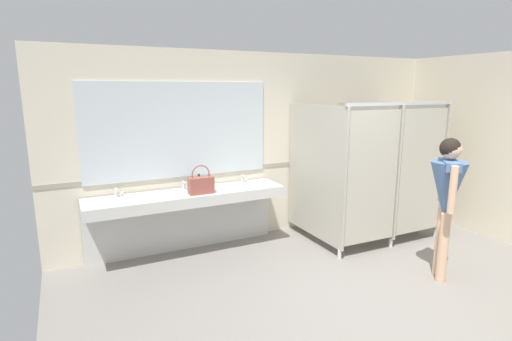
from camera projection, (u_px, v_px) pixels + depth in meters
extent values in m
cube|color=gray|center=(392.00, 317.00, 3.94)|extent=(6.33, 5.72, 0.10)
cube|color=beige|center=(269.00, 145.00, 5.96)|extent=(6.33, 0.12, 2.70)
cube|color=#9E937F|center=(271.00, 165.00, 5.96)|extent=(6.33, 0.01, 0.06)
cube|color=silver|center=(188.00, 197.00, 5.15)|extent=(2.59, 0.57, 0.14)
cube|color=silver|center=(184.00, 223.00, 5.45)|extent=(2.59, 0.08, 0.73)
cube|color=beige|center=(119.00, 205.00, 4.74)|extent=(0.42, 0.31, 0.11)
cylinder|color=silver|center=(116.00, 192.00, 4.92)|extent=(0.04, 0.04, 0.11)
cylinder|color=silver|center=(117.00, 190.00, 4.86)|extent=(0.03, 0.11, 0.03)
sphere|color=silver|center=(122.00, 193.00, 4.96)|extent=(0.04, 0.04, 0.04)
cube|color=beige|center=(189.00, 196.00, 5.12)|extent=(0.42, 0.31, 0.11)
cylinder|color=silver|center=(184.00, 185.00, 5.29)|extent=(0.04, 0.04, 0.11)
cylinder|color=silver|center=(185.00, 183.00, 5.24)|extent=(0.03, 0.11, 0.03)
sphere|color=silver|center=(188.00, 186.00, 5.34)|extent=(0.04, 0.04, 0.04)
cube|color=beige|center=(249.00, 189.00, 5.49)|extent=(0.42, 0.31, 0.11)
cylinder|color=silver|center=(242.00, 179.00, 5.67)|extent=(0.04, 0.04, 0.11)
cylinder|color=silver|center=(244.00, 176.00, 5.61)|extent=(0.03, 0.11, 0.03)
sphere|color=silver|center=(246.00, 180.00, 5.71)|extent=(0.04, 0.04, 0.04)
cube|color=silver|center=(179.00, 130.00, 5.23)|extent=(2.49, 0.02, 1.26)
cube|color=#B2AD9E|center=(315.00, 172.00, 5.51)|extent=(0.03, 1.34, 1.86)
cylinder|color=silver|center=(340.00, 254.00, 5.17)|extent=(0.05, 0.05, 0.12)
cube|color=#B2AD9E|center=(365.00, 166.00, 5.90)|extent=(0.03, 1.34, 1.86)
cylinder|color=silver|center=(391.00, 242.00, 5.56)|extent=(0.05, 0.05, 0.12)
cube|color=#B2AD9E|center=(409.00, 162.00, 6.29)|extent=(0.03, 1.34, 1.86)
cylinder|color=silver|center=(435.00, 232.00, 5.95)|extent=(0.05, 0.05, 0.12)
cube|color=#B2AD9E|center=(372.00, 178.00, 5.14)|extent=(0.82, 0.05, 1.76)
cube|color=#B2AD9E|center=(421.00, 172.00, 5.53)|extent=(0.82, 0.03, 1.76)
cube|color=#B7BABF|center=(403.00, 104.00, 5.14)|extent=(1.86, 0.04, 0.04)
cylinder|color=#DBAD89|center=(440.00, 242.00, 4.67)|extent=(0.11, 0.11, 0.81)
cylinder|color=#DBAD89|center=(443.00, 248.00, 4.50)|extent=(0.11, 0.11, 0.81)
cone|color=#4C6B99|center=(447.00, 192.00, 4.46)|extent=(0.56, 0.56, 0.70)
cube|color=#4C6B99|center=(450.00, 164.00, 4.39)|extent=(0.41, 0.44, 0.10)
cylinder|color=#DBAD89|center=(443.00, 180.00, 4.68)|extent=(0.08, 0.08, 0.52)
cylinder|color=#DBAD89|center=(453.00, 190.00, 4.20)|extent=(0.08, 0.08, 0.52)
sphere|color=#DBAD89|center=(451.00, 149.00, 4.36)|extent=(0.22, 0.22, 0.22)
sphere|color=black|center=(450.00, 148.00, 4.36)|extent=(0.22, 0.22, 0.22)
cube|color=#934C42|center=(201.00, 185.00, 5.04)|extent=(0.32, 0.13, 0.21)
torus|color=#934C42|center=(201.00, 174.00, 5.01)|extent=(0.24, 0.02, 0.24)
cylinder|color=teal|center=(199.00, 182.00, 5.36)|extent=(0.07, 0.07, 0.15)
cylinder|color=black|center=(199.00, 175.00, 5.34)|extent=(0.03, 0.03, 0.04)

